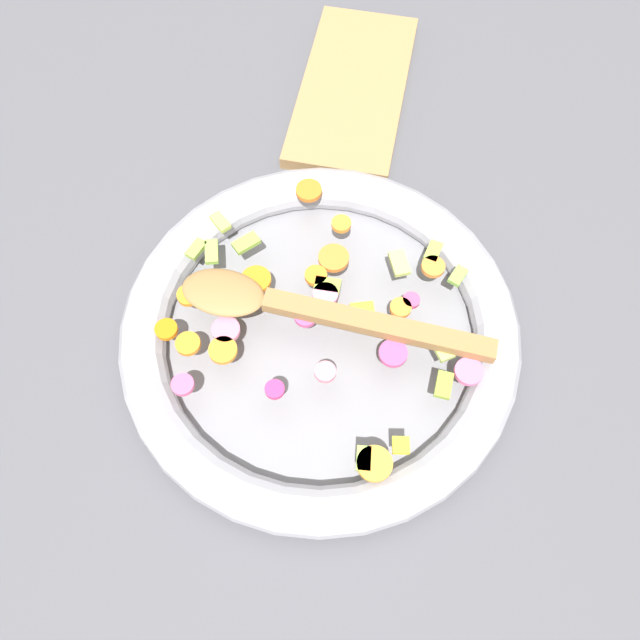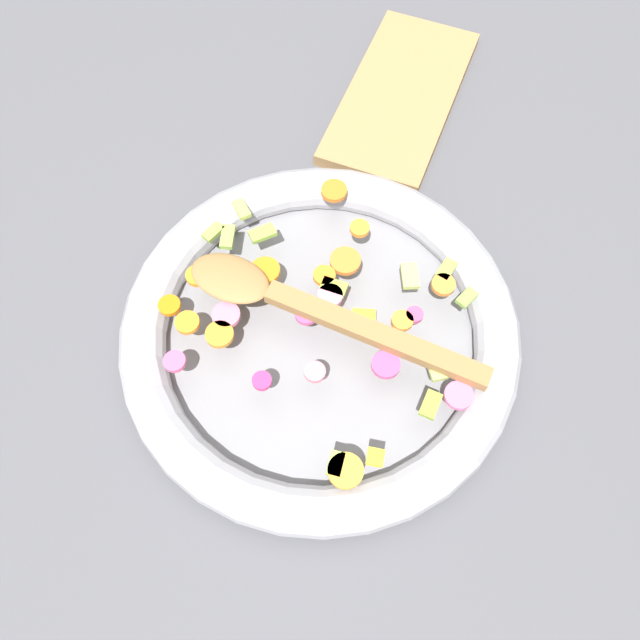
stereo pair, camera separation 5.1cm
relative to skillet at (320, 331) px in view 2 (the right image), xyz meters
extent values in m
plane|color=#4C4C51|center=(0.00, 0.00, -0.02)|extent=(4.00, 4.00, 0.00)
cylinder|color=slate|center=(0.00, 0.00, -0.02)|extent=(0.39, 0.39, 0.01)
torus|color=#9E9EA5|center=(0.00, 0.00, 0.00)|extent=(0.44, 0.44, 0.05)
cylinder|color=orange|center=(0.00, 0.14, 0.03)|extent=(0.03, 0.03, 0.01)
cylinder|color=orange|center=(0.03, -0.08, 0.03)|extent=(0.03, 0.03, 0.01)
cylinder|color=orange|center=(0.12, 0.00, 0.03)|extent=(0.03, 0.03, 0.01)
cylinder|color=orange|center=(-0.06, 0.13, 0.03)|extent=(0.04, 0.04, 0.01)
cylinder|color=orange|center=(-0.06, 0.09, 0.03)|extent=(0.04, 0.04, 0.01)
cylinder|color=orange|center=(-0.04, 0.16, 0.03)|extent=(0.03, 0.03, 0.01)
cylinder|color=orange|center=(0.16, 0.05, 0.03)|extent=(0.04, 0.04, 0.01)
cylinder|color=orange|center=(0.08, 0.00, 0.03)|extent=(0.04, 0.04, 0.01)
cylinder|color=orange|center=(0.03, 0.08, 0.03)|extent=(0.04, 0.04, 0.01)
cylinder|color=orange|center=(-0.14, -0.08, 0.03)|extent=(0.05, 0.05, 0.01)
cylinder|color=orange|center=(0.09, -0.11, 0.03)|extent=(0.03, 0.03, 0.01)
cylinder|color=orange|center=(0.05, 0.01, 0.03)|extent=(0.03, 0.03, 0.01)
cube|color=#90B73D|center=(0.04, 0.00, 0.03)|extent=(0.02, 0.03, 0.01)
cube|color=#8BB042|center=(0.11, -0.11, 0.03)|extent=(0.03, 0.02, 0.01)
cube|color=#8AAA44|center=(0.06, 0.15, 0.03)|extent=(0.03, 0.02, 0.01)
cube|color=#8CAD35|center=(-0.05, -0.14, 0.03)|extent=(0.03, 0.02, 0.01)
cube|color=#BBCD60|center=(0.08, -0.07, 0.03)|extent=(0.04, 0.03, 0.01)
cube|color=#ADC95C|center=(-0.01, -0.13, 0.03)|extent=(0.03, 0.03, 0.01)
cube|color=#90B836|center=(0.02, 0.13, 0.03)|extent=(0.02, 0.02, 0.01)
cube|color=#98CE49|center=(-0.14, -0.07, 0.03)|extent=(0.03, 0.02, 0.01)
cube|color=#8EB941|center=(0.08, 0.10, 0.03)|extent=(0.03, 0.03, 0.01)
cube|color=#91BA4A|center=(0.06, 0.13, 0.03)|extent=(0.03, 0.02, 0.01)
cube|color=#81B446|center=(0.08, -0.14, 0.03)|extent=(0.03, 0.02, 0.01)
cube|color=#BED551|center=(0.10, 0.14, 0.03)|extent=(0.03, 0.03, 0.01)
cylinder|color=#CF4771|center=(0.04, -0.09, 0.03)|extent=(0.03, 0.03, 0.01)
cylinder|color=#CE4883|center=(0.00, 0.02, 0.03)|extent=(0.03, 0.03, 0.01)
cylinder|color=pink|center=(0.03, 0.00, 0.03)|extent=(0.03, 0.03, 0.01)
cylinder|color=#E55483|center=(-0.10, 0.12, 0.03)|extent=(0.02, 0.02, 0.01)
cylinder|color=pink|center=(-0.03, -0.16, 0.03)|extent=(0.03, 0.03, 0.01)
cylinder|color=#D2477D|center=(-0.02, -0.08, 0.03)|extent=(0.04, 0.04, 0.01)
cylinder|color=pink|center=(-0.06, -0.02, 0.03)|extent=(0.03, 0.03, 0.01)
cylinder|color=#D96D87|center=(-0.03, 0.09, 0.03)|extent=(0.03, 0.03, 0.01)
cylinder|color=#D8326E|center=(-0.09, 0.03, 0.03)|extent=(0.02, 0.02, 0.01)
cube|color=gold|center=(0.02, -0.04, 0.03)|extent=(0.03, 0.03, 0.01)
cube|color=yellow|center=(-0.12, -0.10, 0.03)|extent=(0.02, 0.02, 0.01)
cube|color=olive|center=(0.00, -0.06, 0.04)|extent=(0.03, 0.24, 0.01)
ellipsoid|color=olive|center=(0.01, 0.11, 0.04)|extent=(0.06, 0.09, 0.01)
cube|color=#9E7547|center=(0.38, 0.03, -0.01)|extent=(0.30, 0.14, 0.02)
camera|label=1|loc=(-0.29, -0.06, 0.62)|focal=35.00mm
camera|label=2|loc=(-0.27, -0.11, 0.62)|focal=35.00mm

